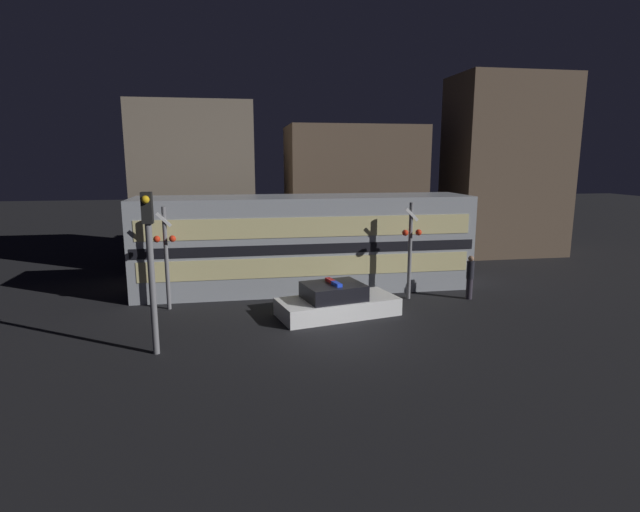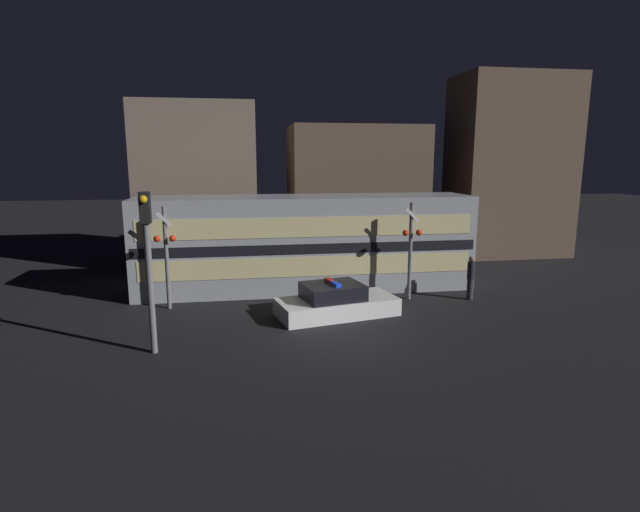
% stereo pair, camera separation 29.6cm
% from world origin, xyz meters
% --- Properties ---
extents(ground_plane, '(120.00, 120.00, 0.00)m').
position_xyz_m(ground_plane, '(0.00, 0.00, 0.00)').
color(ground_plane, black).
extents(train, '(14.74, 3.11, 4.17)m').
position_xyz_m(train, '(-0.25, 6.13, 2.09)').
color(train, '#999EA5').
rests_on(train, ground_plane).
extents(police_car, '(4.75, 2.86, 1.35)m').
position_xyz_m(police_car, '(0.32, 1.97, 0.49)').
color(police_car, silver).
rests_on(police_car, ground_plane).
extents(pedestrian, '(0.31, 0.31, 1.84)m').
position_xyz_m(pedestrian, '(6.26, 3.19, 0.95)').
color(pedestrian, '#2D2833').
rests_on(pedestrian, ground_plane).
extents(crossing_signal_near, '(0.83, 0.37, 4.04)m').
position_xyz_m(crossing_signal_near, '(3.77, 3.64, 2.25)').
color(crossing_signal_near, slate).
rests_on(crossing_signal_near, ground_plane).
extents(crossing_signal_far, '(0.83, 0.37, 4.01)m').
position_xyz_m(crossing_signal_far, '(-5.97, 3.82, 2.23)').
color(crossing_signal_far, slate).
rests_on(crossing_signal_far, ground_plane).
extents(traffic_light_corner, '(0.30, 0.46, 4.86)m').
position_xyz_m(traffic_light_corner, '(-5.81, -0.79, 2.94)').
color(traffic_light_corner, slate).
rests_on(traffic_light_corner, ground_plane).
extents(building_left, '(6.23, 6.27, 8.68)m').
position_xyz_m(building_left, '(-5.35, 13.31, 4.34)').
color(building_left, '#726656').
rests_on(building_left, ground_plane).
extents(building_center, '(7.89, 4.72, 7.68)m').
position_xyz_m(building_center, '(3.81, 13.89, 3.84)').
color(building_center, brown).
rests_on(building_center, ground_plane).
extents(building_right, '(6.71, 4.23, 10.60)m').
position_xyz_m(building_right, '(13.00, 12.66, 5.30)').
color(building_right, brown).
rests_on(building_right, ground_plane).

